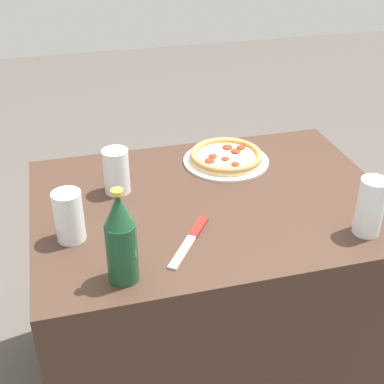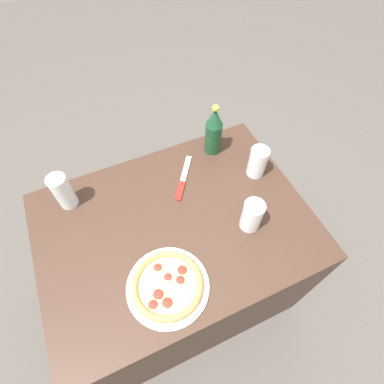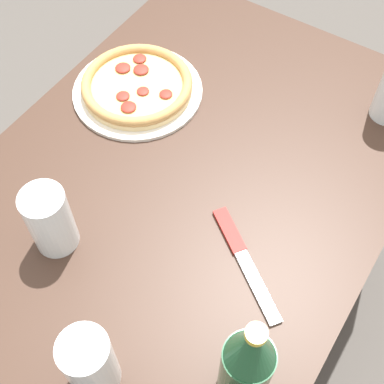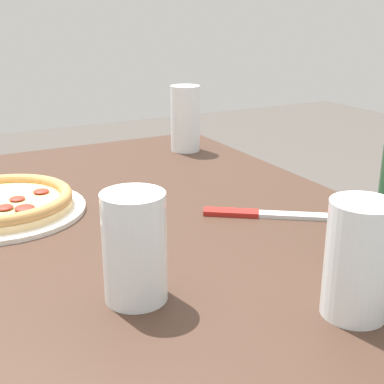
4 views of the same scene
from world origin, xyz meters
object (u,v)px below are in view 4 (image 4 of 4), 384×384
(pizza_salami, at_px, (2,204))
(knife, at_px, (266,214))
(glass_mango_juice, at_px, (358,262))
(glass_red_wine, at_px, (185,122))
(glass_iced_tea, at_px, (135,251))

(pizza_salami, xyz_separation_m, knife, (0.22, 0.38, -0.01))
(glass_mango_juice, distance_m, glass_red_wine, 0.76)
(glass_iced_tea, xyz_separation_m, glass_mango_juice, (0.15, 0.20, 0.00))
(glass_iced_tea, relative_size, glass_red_wine, 0.85)
(glass_iced_tea, relative_size, glass_mango_juice, 0.98)
(glass_iced_tea, bearing_deg, knife, 116.39)
(glass_mango_juice, height_order, knife, glass_mango_juice)
(glass_iced_tea, relative_size, knife, 0.66)
(glass_mango_juice, xyz_separation_m, glass_red_wine, (-0.74, 0.17, 0.00))
(knife, bearing_deg, glass_iced_tea, -63.61)
(glass_mango_juice, height_order, glass_red_wine, glass_red_wine)
(pizza_salami, distance_m, glass_red_wine, 0.52)
(glass_red_wine, height_order, knife, glass_red_wine)
(glass_mango_juice, relative_size, knife, 0.67)
(pizza_salami, bearing_deg, glass_mango_juice, 30.28)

